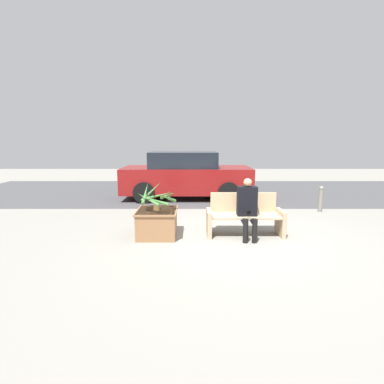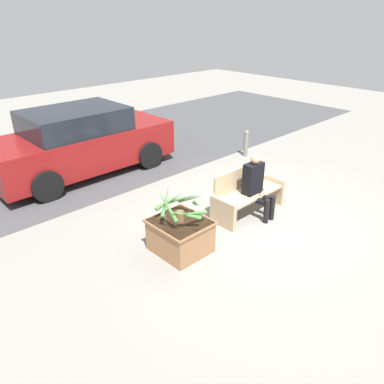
# 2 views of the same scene
# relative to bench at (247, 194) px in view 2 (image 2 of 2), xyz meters

# --- Properties ---
(ground_plane) EXTENTS (30.00, 30.00, 0.00)m
(ground_plane) POSITION_rel_bench_xyz_m (-0.17, -0.31, -0.41)
(ground_plane) COLOR gray
(road_surface) EXTENTS (20.00, 6.00, 0.01)m
(road_surface) POSITION_rel_bench_xyz_m (-0.17, 5.42, -0.40)
(road_surface) COLOR #424244
(road_surface) RESTS_ON ground_plane
(bench) EXTENTS (1.63, 0.60, 0.89)m
(bench) POSITION_rel_bench_xyz_m (0.00, 0.00, 0.00)
(bench) COLOR tan
(bench) RESTS_ON ground_plane
(person_seated) EXTENTS (0.41, 0.60, 1.25)m
(person_seated) POSITION_rel_bench_xyz_m (0.02, -0.19, 0.27)
(person_seated) COLOR black
(person_seated) RESTS_ON ground_plane
(planter_box) EXTENTS (0.85, 0.93, 0.57)m
(planter_box) POSITION_rel_bench_xyz_m (-1.89, -0.10, -0.10)
(planter_box) COLOR #936642
(planter_box) RESTS_ON ground_plane
(potted_plant) EXTENTS (0.84, 0.84, 0.58)m
(potted_plant) POSITION_rel_bench_xyz_m (-1.86, -0.10, 0.45)
(potted_plant) COLOR brown
(potted_plant) RESTS_ON planter_box
(parked_car) EXTENTS (4.42, 1.98, 1.63)m
(parked_car) POSITION_rel_bench_xyz_m (-1.35, 4.13, 0.40)
(parked_car) COLOR maroon
(parked_car) RESTS_ON ground_plane
(bollard_post) EXTENTS (0.13, 0.13, 0.75)m
(bollard_post) POSITION_rel_bench_xyz_m (2.54, 2.08, -0.01)
(bollard_post) COLOR slate
(bollard_post) RESTS_ON ground_plane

